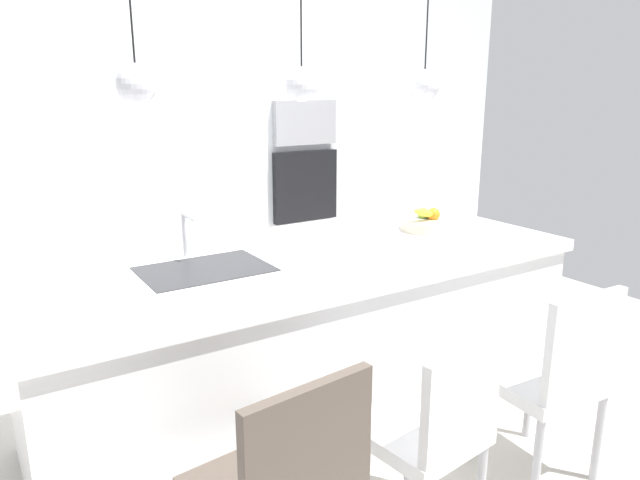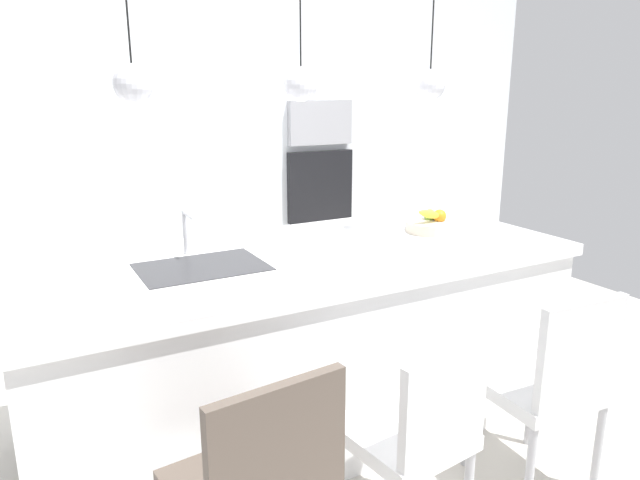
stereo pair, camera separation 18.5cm
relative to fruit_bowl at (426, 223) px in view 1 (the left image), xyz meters
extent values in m
plane|color=#BCB7AD|center=(-0.84, -0.03, -0.97)|extent=(6.60, 6.60, 0.00)
cube|color=white|center=(-0.84, 1.62, 0.33)|extent=(6.00, 0.10, 2.60)
cube|color=white|center=(-0.84, -0.03, -0.54)|extent=(2.65, 1.07, 0.87)
cube|color=white|center=(-0.84, -0.03, -0.07)|extent=(2.71, 1.13, 0.06)
cube|color=#2D2D30|center=(-1.35, -0.03, -0.04)|extent=(0.56, 0.40, 0.02)
cylinder|color=silver|center=(-1.35, 0.21, 0.07)|extent=(0.02, 0.02, 0.22)
cylinder|color=silver|center=(-1.35, 0.13, 0.17)|extent=(0.02, 0.16, 0.02)
cylinder|color=beige|center=(0.00, 0.00, -0.01)|extent=(0.30, 0.30, 0.06)
sphere|color=olive|center=(0.01, 0.04, 0.04)|extent=(0.07, 0.07, 0.07)
sphere|color=orange|center=(0.04, -0.01, 0.05)|extent=(0.08, 0.08, 0.08)
ellipsoid|color=yellow|center=(-0.05, -0.03, 0.07)|extent=(0.19, 0.07, 0.09)
cube|color=#9E9EA3|center=(0.13, 1.55, 0.48)|extent=(0.54, 0.08, 0.34)
cube|color=black|center=(0.13, 1.55, -0.02)|extent=(0.56, 0.08, 0.56)
cube|color=brown|center=(-1.49, -1.14, -0.28)|extent=(0.45, 0.09, 0.44)
cube|color=white|center=(-0.88, -0.94, -0.52)|extent=(0.46, 0.48, 0.06)
cube|color=white|center=(-0.86, -1.13, -0.31)|extent=(0.39, 0.09, 0.38)
cylinder|color=#B2B2B7|center=(-0.73, -0.73, -0.76)|extent=(0.04, 0.04, 0.42)
cylinder|color=#B2B2B7|center=(-1.08, -0.77, -0.76)|extent=(0.04, 0.04, 0.42)
cube|color=silver|center=(-0.16, -0.94, -0.51)|extent=(0.48, 0.48, 0.06)
cube|color=silver|center=(-0.18, -1.14, -0.27)|extent=(0.43, 0.07, 0.43)
cylinder|color=#B2B2B7|center=(0.04, -0.75, -0.76)|extent=(0.04, 0.04, 0.43)
cylinder|color=#B2B2B7|center=(-0.35, -0.73, -0.76)|extent=(0.04, 0.04, 0.43)
cylinder|color=#B2B2B7|center=(0.02, -1.14, -0.76)|extent=(0.04, 0.04, 0.43)
cylinder|color=#B2B2B7|center=(-0.37, -1.12, -0.76)|extent=(0.04, 0.04, 0.43)
sphere|color=silver|center=(-1.59, -0.03, 0.76)|extent=(0.16, 0.16, 0.16)
sphere|color=silver|center=(-0.84, -0.03, 0.76)|extent=(0.16, 0.16, 0.16)
sphere|color=silver|center=(-0.09, -0.03, 0.76)|extent=(0.16, 0.16, 0.16)
cylinder|color=black|center=(-0.09, -0.03, 1.14)|extent=(0.01, 0.01, 0.60)
camera|label=1|loc=(-2.24, -2.39, 0.74)|focal=32.58mm
camera|label=2|loc=(-2.08, -2.48, 0.74)|focal=32.58mm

